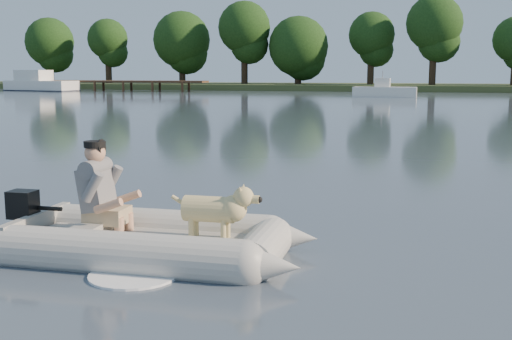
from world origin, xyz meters
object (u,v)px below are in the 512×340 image
(dinghy, at_px, (153,205))
(motorboat, at_px, (385,84))
(man, at_px, (98,186))
(dock, at_px, (118,86))
(dog, at_px, (209,214))
(cabin_cruiser, at_px, (41,81))

(dinghy, distance_m, motorboat, 44.04)
(man, height_order, motorboat, motorboat)
(dock, xyz_separation_m, dinghy, (25.59, -51.31, 0.06))
(dog, bearing_deg, cabin_cruiser, 123.71)
(dog, xyz_separation_m, cabin_cruiser, (-33.67, 49.76, 0.51))
(man, bearing_deg, dog, 0.00)
(man, xyz_separation_m, cabin_cruiser, (-32.35, 49.77, 0.26))
(man, xyz_separation_m, motorboat, (1.01, 43.99, 0.19))
(dock, distance_m, dinghy, 57.33)
(cabin_cruiser, xyz_separation_m, motorboat, (33.36, -5.78, -0.07))
(dinghy, distance_m, cabin_cruiser, 59.77)
(dinghy, xyz_separation_m, man, (-0.68, 0.05, 0.18))
(motorboat, bearing_deg, dock, 165.69)
(cabin_cruiser, bearing_deg, dock, 22.48)
(cabin_cruiser, relative_size, motorboat, 1.57)
(dinghy, height_order, motorboat, motorboat)
(man, distance_m, cabin_cruiser, 59.36)
(motorboat, bearing_deg, dog, -88.25)
(dog, height_order, cabin_cruiser, cabin_cruiser)
(man, height_order, dog, man)
(cabin_cruiser, height_order, motorboat, cabin_cruiser)
(dog, height_order, motorboat, motorboat)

